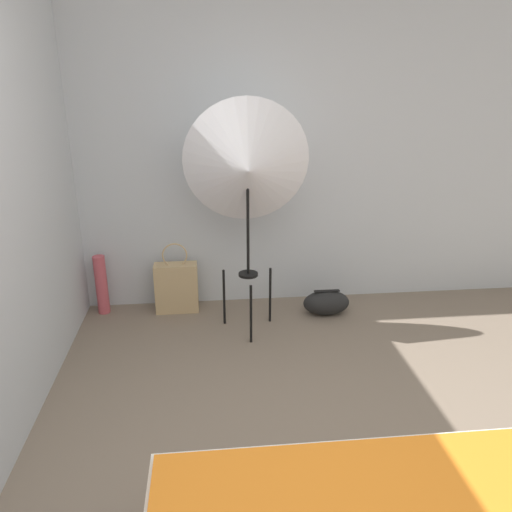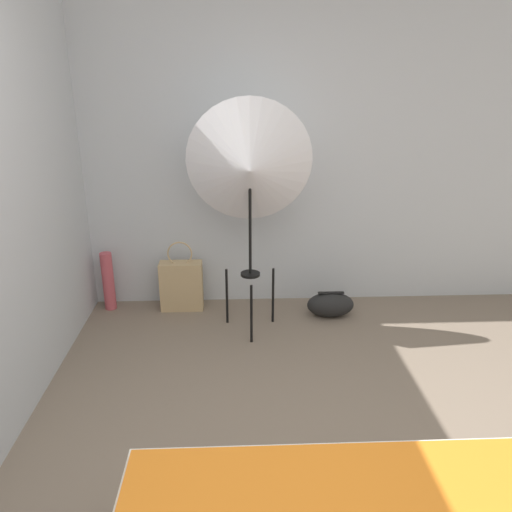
{
  "view_description": "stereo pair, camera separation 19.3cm",
  "coord_description": "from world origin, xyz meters",
  "views": [
    {
      "loc": [
        -0.37,
        -1.48,
        1.89
      ],
      "look_at": [
        -0.03,
        1.72,
        0.7
      ],
      "focal_mm": 35.0,
      "sensor_mm": 36.0,
      "label": 1
    },
    {
      "loc": [
        -0.17,
        -1.5,
        1.89
      ],
      "look_at": [
        -0.03,
        1.72,
        0.7
      ],
      "focal_mm": 35.0,
      "sensor_mm": 36.0,
      "label": 2
    }
  ],
  "objects": [
    {
      "name": "wall_back",
      "position": [
        0.0,
        2.55,
        1.3
      ],
      "size": [
        8.0,
        0.05,
        2.6
      ],
      "color": "#B7BCC1",
      "rests_on": "ground_plane"
    },
    {
      "name": "paper_roll",
      "position": [
        -1.25,
        2.4,
        0.25
      ],
      "size": [
        0.1,
        0.1,
        0.5
      ],
      "color": "#BC4C56",
      "rests_on": "ground_plane"
    },
    {
      "name": "photo_umbrella",
      "position": [
        -0.07,
        1.99,
        1.27
      ],
      "size": [
        0.92,
        0.4,
        1.75
      ],
      "color": "black",
      "rests_on": "ground_plane"
    },
    {
      "name": "duffel_bag",
      "position": [
        0.6,
        2.17,
        0.1
      ],
      "size": [
        0.38,
        0.21,
        0.21
      ],
      "color": "black",
      "rests_on": "ground_plane"
    },
    {
      "name": "tote_bag",
      "position": [
        -0.63,
        2.37,
        0.22
      ],
      "size": [
        0.35,
        0.15,
        0.6
      ],
      "color": "tan",
      "rests_on": "ground_plane"
    }
  ]
}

